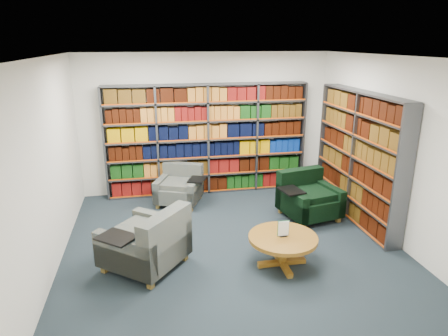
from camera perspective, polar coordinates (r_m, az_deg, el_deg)
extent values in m
cube|color=black|center=(6.28, 1.06, -10.86)|extent=(5.00, 5.00, 0.01)
cube|color=white|center=(5.52, 1.24, 15.68)|extent=(5.00, 5.00, 0.01)
cube|color=white|center=(8.14, -2.58, 6.37)|extent=(5.00, 0.01, 2.80)
cube|color=white|center=(3.50, 9.89, -9.79)|extent=(5.00, 0.01, 2.80)
cube|color=white|center=(5.78, -23.91, 0.08)|extent=(0.01, 5.00, 2.80)
cube|color=white|center=(6.72, 22.55, 2.56)|extent=(0.01, 5.00, 2.80)
cube|color=#47494F|center=(8.05, -2.37, 4.05)|extent=(4.00, 0.28, 2.20)
cube|color=silver|center=(8.17, -2.51, 4.26)|extent=(4.00, 0.02, 2.20)
cube|color=#D84C0A|center=(7.92, -2.23, 3.83)|extent=(4.00, 0.01, 2.20)
cube|color=#660C0A|center=(8.32, -2.29, -2.14)|extent=(3.88, 0.21, 0.29)
cube|color=#0D370C|center=(8.20, -2.32, 0.28)|extent=(3.88, 0.21, 0.29)
cube|color=black|center=(8.10, -2.36, 2.75)|extent=(3.88, 0.21, 0.29)
cube|color=#B98400|center=(8.01, -2.39, 5.29)|extent=(3.88, 0.21, 0.29)
cube|color=black|center=(7.94, -2.42, 7.87)|extent=(3.88, 0.21, 0.29)
cube|color=#4C310B|center=(7.88, -2.46, 10.50)|extent=(3.88, 0.21, 0.29)
cube|color=#47494F|center=(7.20, 18.61, 1.46)|extent=(0.28, 2.50, 2.20)
cube|color=silver|center=(7.26, 19.50, 1.51)|extent=(0.02, 2.50, 2.20)
cube|color=#D84C0A|center=(7.14, 17.70, 1.42)|extent=(0.02, 2.50, 2.20)
cube|color=black|center=(7.50, 17.92, -5.31)|extent=(0.21, 2.38, 0.29)
cube|color=black|center=(7.37, 18.19, -2.68)|extent=(0.21, 2.38, 0.29)
cube|color=#4C310B|center=(7.25, 18.46, 0.03)|extent=(0.21, 2.38, 0.29)
cube|color=black|center=(7.15, 18.75, 2.83)|extent=(0.21, 2.38, 0.29)
cube|color=#4C310B|center=(7.08, 19.04, 5.70)|extent=(0.21, 2.38, 0.29)
cube|color=#4C310B|center=(7.01, 19.34, 8.62)|extent=(0.21, 2.38, 0.29)
cube|color=#0C2036|center=(7.73, -6.43, -3.43)|extent=(1.02, 1.02, 0.28)
cube|color=#0C2036|center=(7.94, -5.82, -1.47)|extent=(0.79, 0.46, 0.63)
cube|color=#0C2036|center=(7.81, -8.78, -2.76)|extent=(0.41, 0.77, 0.42)
cube|color=#0C2036|center=(7.61, -4.06, -3.13)|extent=(0.41, 0.77, 0.42)
cube|color=black|center=(7.49, -3.86, -1.64)|extent=(0.42, 0.47, 0.02)
cube|color=brown|center=(7.61, -9.44, -5.39)|extent=(0.08, 0.08, 0.09)
cube|color=brown|center=(7.42, -4.73, -5.82)|extent=(0.08, 0.08, 0.09)
cube|color=brown|center=(8.18, -7.88, -3.66)|extent=(0.08, 0.08, 0.09)
cube|color=brown|center=(8.00, -3.48, -4.01)|extent=(0.08, 0.08, 0.09)
cube|color=black|center=(7.23, 12.10, -5.03)|extent=(1.04, 1.04, 0.31)
cube|color=black|center=(7.42, 10.71, -2.71)|extent=(0.90, 0.37, 0.71)
cube|color=black|center=(7.00, 9.61, -4.94)|extent=(0.31, 0.89, 0.47)
cube|color=black|center=(7.41, 14.52, -3.99)|extent=(0.31, 0.89, 0.47)
cube|color=black|center=(6.85, 9.59, -3.18)|extent=(0.41, 0.49, 0.02)
cube|color=brown|center=(6.85, 11.17, -8.18)|extent=(0.08, 0.08, 0.10)
cube|color=brown|center=(7.25, 16.00, -7.05)|extent=(0.08, 0.08, 0.10)
cube|color=brown|center=(7.40, 8.08, -5.97)|extent=(0.08, 0.08, 0.10)
cube|color=brown|center=(7.77, 12.71, -5.06)|extent=(0.08, 0.08, 0.10)
cube|color=#0C2036|center=(5.72, -11.26, -11.13)|extent=(1.34, 1.34, 0.34)
cube|color=#0C2036|center=(5.41, -8.30, -10.17)|extent=(0.76, 0.87, 0.76)
cube|color=#0C2036|center=(5.96, -8.86, -8.84)|extent=(0.83, 0.72, 0.51)
cube|color=#0C2036|center=(5.42, -14.04, -12.06)|extent=(0.83, 0.72, 0.51)
cube|color=black|center=(5.29, -15.08, -9.54)|extent=(0.59, 0.57, 0.03)
cube|color=brown|center=(6.31, -11.69, -10.54)|extent=(0.10, 0.10, 0.11)
cube|color=brown|center=(5.82, -16.70, -13.57)|extent=(0.10, 0.10, 0.11)
cube|color=brown|center=(5.89, -5.65, -12.42)|extent=(0.10, 0.10, 0.11)
cube|color=brown|center=(5.36, -10.45, -16.00)|extent=(0.10, 0.10, 0.11)
cylinder|color=brown|center=(5.61, 8.43, -9.86)|extent=(0.95, 0.95, 0.05)
cylinder|color=brown|center=(5.71, 8.33, -11.74)|extent=(0.13, 0.13, 0.38)
cube|color=brown|center=(5.79, 8.25, -13.20)|extent=(0.69, 0.08, 0.06)
cube|color=brown|center=(5.79, 8.25, -13.20)|extent=(0.08, 0.69, 0.06)
cube|color=black|center=(5.59, 8.44, -9.57)|extent=(0.11, 0.05, 0.01)
cube|color=white|center=(5.55, 8.49, -8.55)|extent=(0.15, 0.01, 0.21)
cube|color=#145926|center=(5.55, 8.46, -8.51)|extent=(0.16, 0.00, 0.23)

